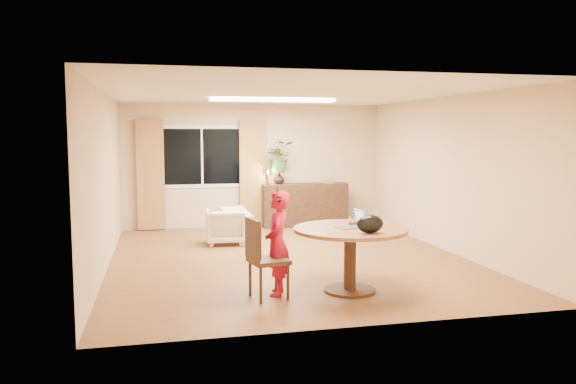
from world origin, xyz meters
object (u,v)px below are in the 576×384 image
object	(u,v)px
child	(277,243)
dining_chair	(269,258)
armchair	(225,227)
sideboard	(304,205)
dining_table	(350,241)

from	to	relation	value
child	dining_chair	bearing A→B (deg)	-30.72
dining_chair	armchair	distance (m)	3.48
dining_chair	sideboard	size ratio (longest dim) A/B	0.54
dining_table	sideboard	xyz separation A→B (m)	(0.71, 5.00, -0.18)
armchair	child	bearing A→B (deg)	97.89
sideboard	child	bearing A→B (deg)	-108.22
dining_table	armchair	bearing A→B (deg)	109.04
armchair	sideboard	bearing A→B (deg)	-136.48
dining_table	dining_chair	bearing A→B (deg)	-176.53
dining_chair	child	world-z (taller)	child
dining_chair	armchair	xyz separation A→B (m)	(-0.13, 3.48, -0.18)
dining_table	dining_chair	world-z (taller)	dining_chair
armchair	sideboard	world-z (taller)	sideboard
dining_chair	child	xyz separation A→B (m)	(0.14, 0.13, 0.15)
dining_table	dining_chair	xyz separation A→B (m)	(-1.05, -0.06, -0.15)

